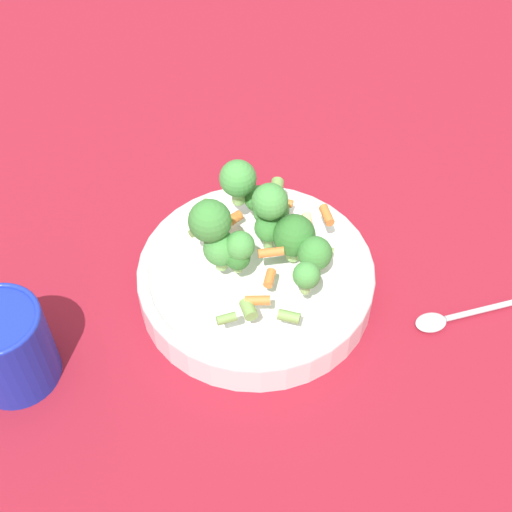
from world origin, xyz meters
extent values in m
plane|color=maroon|center=(0.00, 0.00, 0.00)|extent=(3.00, 3.00, 0.00)
cylinder|color=white|center=(0.00, 0.00, 0.02)|extent=(0.27, 0.27, 0.04)
torus|color=white|center=(0.00, 0.00, 0.04)|extent=(0.27, 0.27, 0.01)
cylinder|color=#8CB766|center=(0.05, 0.02, 0.06)|extent=(0.01, 0.01, 0.02)
sphere|color=#479342|center=(0.05, 0.02, 0.08)|extent=(0.04, 0.04, 0.04)
cylinder|color=#8CB766|center=(0.04, -0.02, 0.06)|extent=(0.02, 0.02, 0.02)
sphere|color=#33722D|center=(0.04, -0.02, 0.08)|extent=(0.05, 0.05, 0.05)
cylinder|color=#8CB766|center=(0.04, 0.06, 0.09)|extent=(0.01, 0.01, 0.02)
sphere|color=#479342|center=(0.04, 0.06, 0.11)|extent=(0.04, 0.04, 0.04)
cylinder|color=#8CB766|center=(0.03, 0.01, 0.09)|extent=(0.01, 0.01, 0.01)
sphere|color=#479342|center=(0.03, 0.01, 0.12)|extent=(0.04, 0.04, 0.04)
cylinder|color=#8CB766|center=(-0.01, -0.08, 0.08)|extent=(0.01, 0.01, 0.01)
sphere|color=#479342|center=(-0.01, -0.08, 0.10)|extent=(0.03, 0.03, 0.03)
cylinder|color=#8CB766|center=(0.03, -0.05, 0.06)|extent=(0.01, 0.01, 0.01)
sphere|color=#3D8438|center=(0.03, -0.05, 0.08)|extent=(0.04, 0.04, 0.04)
cylinder|color=#8CB766|center=(-0.02, 0.00, 0.08)|extent=(0.01, 0.01, 0.01)
sphere|color=#479342|center=(-0.02, 0.00, 0.10)|extent=(0.03, 0.03, 0.03)
cylinder|color=#8CB766|center=(-0.04, 0.03, 0.09)|extent=(0.02, 0.02, 0.02)
sphere|color=#3D8438|center=(-0.04, 0.03, 0.12)|extent=(0.05, 0.05, 0.05)
cylinder|color=#8CB766|center=(0.06, 0.05, 0.06)|extent=(0.01, 0.01, 0.01)
sphere|color=#3D8438|center=(0.06, 0.05, 0.07)|extent=(0.03, 0.03, 0.03)
cylinder|color=#8CB766|center=(-0.03, 0.00, 0.07)|extent=(0.01, 0.01, 0.01)
sphere|color=#33722D|center=(-0.03, 0.00, 0.09)|extent=(0.03, 0.03, 0.03)
cylinder|color=#8CB766|center=(0.03, 0.01, 0.06)|extent=(0.01, 0.01, 0.02)
sphere|color=#3D8438|center=(0.03, 0.01, 0.08)|extent=(0.03, 0.03, 0.03)
cylinder|color=#8CB766|center=(-0.04, 0.02, 0.07)|extent=(0.01, 0.01, 0.01)
sphere|color=#479342|center=(-0.04, 0.02, 0.09)|extent=(0.04, 0.04, 0.04)
cylinder|color=orange|center=(-0.05, -0.05, 0.08)|extent=(0.03, 0.03, 0.01)
cylinder|color=orange|center=(0.05, -0.04, 0.07)|extent=(0.02, 0.03, 0.01)
cylinder|color=orange|center=(-0.02, -0.04, 0.07)|extent=(0.02, 0.02, 0.01)
cylinder|color=orange|center=(0.00, -0.02, 0.09)|extent=(0.03, 0.02, 0.01)
cylinder|color=beige|center=(0.02, 0.09, 0.05)|extent=(0.01, 0.02, 0.01)
cylinder|color=orange|center=(0.09, -0.03, 0.08)|extent=(0.02, 0.03, 0.01)
cylinder|color=#729E4C|center=(-0.09, -0.04, 0.08)|extent=(0.02, 0.02, 0.01)
cylinder|color=#729E4C|center=(-0.06, -0.05, 0.07)|extent=(0.02, 0.02, 0.01)
cylinder|color=orange|center=(0.03, 0.06, 0.06)|extent=(0.02, 0.01, 0.01)
cylinder|color=#729E4C|center=(0.01, 0.09, 0.07)|extent=(0.03, 0.02, 0.01)
cylinder|color=beige|center=(0.07, -0.02, 0.08)|extent=(0.02, 0.02, 0.01)
cylinder|color=#729E4C|center=(0.03, 0.00, 0.08)|extent=(0.03, 0.02, 0.01)
cylinder|color=#729E4C|center=(0.08, 0.04, 0.09)|extent=(0.03, 0.03, 0.01)
cylinder|color=#729E4C|center=(-0.03, 0.06, 0.09)|extent=(0.02, 0.01, 0.01)
cylinder|color=orange|center=(0.09, 0.03, 0.06)|extent=(0.02, 0.02, 0.01)
cylinder|color=#729E4C|center=(0.05, -0.05, 0.06)|extent=(0.02, 0.03, 0.01)
cylinder|color=#729E4C|center=(-0.04, -0.09, 0.08)|extent=(0.02, 0.03, 0.01)
cylinder|color=#192DAD|center=(-0.25, 0.11, 0.05)|extent=(0.09, 0.09, 0.10)
cylinder|color=silver|center=(0.18, -0.23, 0.00)|extent=(0.14, 0.09, 0.01)
ellipsoid|color=silver|center=(0.10, -0.18, 0.01)|extent=(0.04, 0.04, 0.01)
camera|label=1|loc=(-0.37, -0.35, 0.66)|focal=50.00mm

